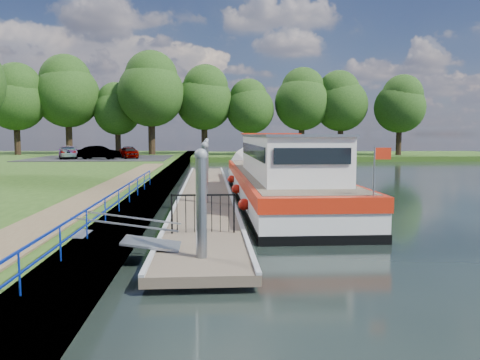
{
  "coord_description": "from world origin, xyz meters",
  "views": [
    {
      "loc": [
        0.19,
        -11.25,
        3.27
      ],
      "look_at": [
        1.44,
        7.79,
        1.4
      ],
      "focal_mm": 35.0,
      "sensor_mm": 36.0,
      "label": 1
    }
  ],
  "objects": [
    {
      "name": "pontoon",
      "position": [
        0.0,
        13.0,
        0.18
      ],
      "size": [
        2.5,
        30.0,
        0.56
      ],
      "color": "brown",
      "rests_on": "ground"
    },
    {
      "name": "ground",
      "position": [
        0.0,
        0.0,
        0.0
      ],
      "size": [
        160.0,
        160.0,
        0.0
      ],
      "primitive_type": "plane",
      "color": "black",
      "rests_on": "ground"
    },
    {
      "name": "far_bank",
      "position": [
        12.0,
        52.0,
        0.3
      ],
      "size": [
        60.0,
        18.0,
        0.6
      ],
      "primitive_type": "cube",
      "color": "#264513",
      "rests_on": "ground"
    },
    {
      "name": "carpark",
      "position": [
        -11.0,
        38.0,
        0.81
      ],
      "size": [
        14.0,
        12.0,
        0.06
      ],
      "primitive_type": "cube",
      "color": "black",
      "rests_on": "riverbank"
    },
    {
      "name": "mooring_piles",
      "position": [
        0.0,
        13.0,
        1.28
      ],
      "size": [
        0.3,
        27.3,
        3.55
      ],
      "color": "gray",
      "rests_on": "ground"
    },
    {
      "name": "gangway",
      "position": [
        -1.85,
        0.5,
        0.63
      ],
      "size": [
        2.58,
        1.0,
        0.92
      ],
      "color": "#A5A8AD",
      "rests_on": "ground"
    },
    {
      "name": "blue_fence",
      "position": [
        -2.75,
        3.0,
        1.31
      ],
      "size": [
        0.04,
        18.04,
        0.72
      ],
      "color": "#0C2DBF",
      "rests_on": "riverbank"
    },
    {
      "name": "bank_edge",
      "position": [
        -2.55,
        15.0,
        0.39
      ],
      "size": [
        1.1,
        90.0,
        0.78
      ],
      "primitive_type": "cube",
      "color": "#473D2D",
      "rests_on": "ground"
    },
    {
      "name": "car_c",
      "position": [
        -13.98,
        36.82,
        1.47
      ],
      "size": [
        2.98,
        4.68,
        1.26
      ],
      "primitive_type": "imported",
      "rotation": [
        0.0,
        0.0,
        3.44
      ],
      "color": "#999999",
      "rests_on": "carpark"
    },
    {
      "name": "barge",
      "position": [
        3.6,
        12.47,
        1.09
      ],
      "size": [
        4.36,
        21.15,
        4.78
      ],
      "color": "black",
      "rests_on": "ground"
    },
    {
      "name": "car_a",
      "position": [
        -7.92,
        36.94,
        1.42
      ],
      "size": [
        2.43,
        3.68,
        1.17
      ],
      "primitive_type": "imported",
      "rotation": [
        0.0,
        0.0,
        0.34
      ],
      "color": "#999999",
      "rests_on": "carpark"
    },
    {
      "name": "footpath",
      "position": [
        -4.4,
        8.0,
        0.8
      ],
      "size": [
        1.6,
        40.0,
        0.05
      ],
      "primitive_type": "cube",
      "color": "brown",
      "rests_on": "riverbank"
    },
    {
      "name": "car_d",
      "position": [
        -8.46,
        39.74,
        1.39
      ],
      "size": [
        2.76,
        4.32,
        1.11
      ],
      "primitive_type": "imported",
      "rotation": [
        0.0,
        0.0,
        0.25
      ],
      "color": "#999999",
      "rests_on": "carpark"
    },
    {
      "name": "horizon_trees",
      "position": [
        -1.61,
        48.68,
        7.95
      ],
      "size": [
        54.38,
        10.03,
        12.87
      ],
      "color": "#332316",
      "rests_on": "ground"
    },
    {
      "name": "car_b",
      "position": [
        -10.58,
        35.42,
        1.49
      ],
      "size": [
        4.09,
        1.88,
        1.3
      ],
      "primitive_type": "imported",
      "rotation": [
        0.0,
        0.0,
        1.44
      ],
      "color": "#999999",
      "rests_on": "carpark"
    },
    {
      "name": "gate_panel",
      "position": [
        -0.0,
        2.2,
        1.15
      ],
      "size": [
        1.85,
        0.05,
        1.15
      ],
      "color": "black",
      "rests_on": "ground"
    }
  ]
}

